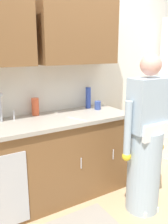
% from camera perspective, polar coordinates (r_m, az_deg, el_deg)
% --- Properties ---
extents(ground_plane, '(9.00, 9.00, 0.00)m').
position_cam_1_polar(ground_plane, '(2.75, 9.04, -22.83)').
color(ground_plane, tan).
extents(kitchen_wall_with_uppers, '(4.80, 0.44, 2.70)m').
position_cam_1_polar(kitchen_wall_with_uppers, '(2.95, -4.67, 10.81)').
color(kitchen_wall_with_uppers, silver).
rests_on(kitchen_wall_with_uppers, ground).
extents(counter_cabinet, '(1.90, 0.62, 0.90)m').
position_cam_1_polar(counter_cabinet, '(2.78, -9.21, -11.52)').
color(counter_cabinet, brown).
rests_on(counter_cabinet, ground).
extents(countertop, '(1.96, 0.66, 0.04)m').
position_cam_1_polar(countertop, '(2.62, -9.57, -2.18)').
color(countertop, '#A8A093').
rests_on(countertop, counter_cabinet).
extents(sink, '(0.50, 0.36, 0.35)m').
position_cam_1_polar(sink, '(2.52, -17.06, -3.15)').
color(sink, '#B7BABF').
rests_on(sink, counter_cabinet).
extents(person_at_sink, '(0.55, 0.34, 1.62)m').
position_cam_1_polar(person_at_sink, '(2.56, 14.18, -8.21)').
color(person_at_sink, white).
rests_on(person_at_sink, ground).
extents(bottle_soap, '(0.07, 0.07, 0.26)m').
position_cam_1_polar(bottle_soap, '(3.06, 0.99, 3.35)').
color(bottle_soap, '#334CB2').
rests_on(bottle_soap, countertop).
extents(bottle_dish_liquid, '(0.08, 0.08, 0.19)m').
position_cam_1_polar(bottle_dish_liquid, '(2.79, -11.30, 1.24)').
color(bottle_dish_liquid, '#E05933').
rests_on(bottle_dish_liquid, countertop).
extents(cup_by_sink, '(0.08, 0.08, 0.10)m').
position_cam_1_polar(cup_by_sink, '(3.01, 3.22, 1.57)').
color(cup_by_sink, '#33478C').
rests_on(cup_by_sink, countertop).
extents(knife_on_counter, '(0.11, 0.23, 0.01)m').
position_cam_1_polar(knife_on_counter, '(2.59, -1.54, -1.66)').
color(knife_on_counter, silver).
rests_on(knife_on_counter, countertop).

